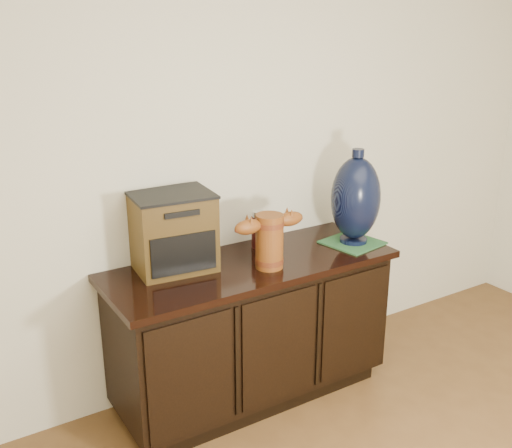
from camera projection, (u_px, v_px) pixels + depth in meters
sideboard at (252, 329)px, 3.06m from camera, size 1.46×0.56×0.75m
terracotta_vessel at (269, 238)px, 2.83m from camera, size 0.37×0.14×0.27m
tv_radio at (173, 231)px, 2.81m from camera, size 0.40×0.33×0.37m
green_mat at (352, 242)px, 3.19m from camera, size 0.31×0.31×0.01m
lamp_base at (356, 199)px, 3.11m from camera, size 0.30×0.30×0.50m
spray_can at (258, 230)px, 3.10m from camera, size 0.07×0.07×0.20m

